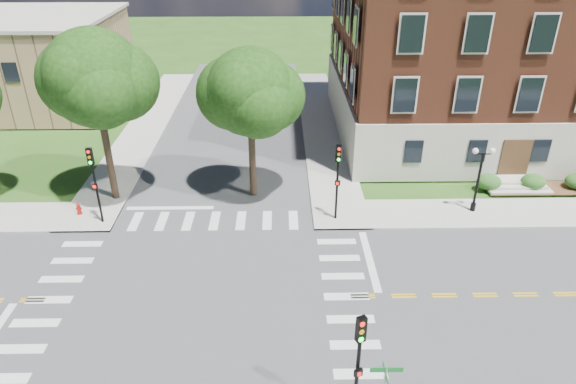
{
  "coord_description": "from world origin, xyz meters",
  "views": [
    {
      "loc": [
        4.01,
        -19.53,
        16.31
      ],
      "look_at": [
        4.43,
        4.89,
        3.2
      ],
      "focal_mm": 32.0,
      "sensor_mm": 36.0,
      "label": 1
    }
  ],
  "objects_px": {
    "traffic_signal_se": "(359,357)",
    "twin_lamp_west": "(479,176)",
    "fire_hydrant": "(79,209)",
    "traffic_signal_nw": "(94,176)",
    "traffic_signal_ne": "(338,173)"
  },
  "relations": [
    {
      "from": "twin_lamp_west",
      "to": "fire_hydrant",
      "type": "relative_size",
      "value": 5.64
    },
    {
      "from": "traffic_signal_nw",
      "to": "fire_hydrant",
      "type": "height_order",
      "value": "traffic_signal_nw"
    },
    {
      "from": "traffic_signal_nw",
      "to": "twin_lamp_west",
      "type": "bearing_deg",
      "value": 2.43
    },
    {
      "from": "traffic_signal_se",
      "to": "traffic_signal_ne",
      "type": "bearing_deg",
      "value": 87.0
    },
    {
      "from": "twin_lamp_west",
      "to": "fire_hydrant",
      "type": "bearing_deg",
      "value": -179.95
    },
    {
      "from": "traffic_signal_nw",
      "to": "twin_lamp_west",
      "type": "distance_m",
      "value": 22.78
    },
    {
      "from": "traffic_signal_se",
      "to": "fire_hydrant",
      "type": "xyz_separation_m",
      "value": [
        -15.03,
        14.93,
        -2.72
      ]
    },
    {
      "from": "traffic_signal_se",
      "to": "twin_lamp_west",
      "type": "height_order",
      "value": "traffic_signal_se"
    },
    {
      "from": "traffic_signal_ne",
      "to": "fire_hydrant",
      "type": "relative_size",
      "value": 6.4
    },
    {
      "from": "traffic_signal_se",
      "to": "fire_hydrant",
      "type": "height_order",
      "value": "traffic_signal_se"
    },
    {
      "from": "traffic_signal_nw",
      "to": "fire_hydrant",
      "type": "distance_m",
      "value": 3.34
    },
    {
      "from": "traffic_signal_ne",
      "to": "traffic_signal_se",
      "type": "bearing_deg",
      "value": -93.0
    },
    {
      "from": "traffic_signal_se",
      "to": "traffic_signal_nw",
      "type": "xyz_separation_m",
      "value": [
        -13.33,
        13.98,
        0.0
      ]
    },
    {
      "from": "traffic_signal_se",
      "to": "traffic_signal_ne",
      "type": "height_order",
      "value": "same"
    },
    {
      "from": "twin_lamp_west",
      "to": "fire_hydrant",
      "type": "xyz_separation_m",
      "value": [
        -24.44,
        -0.02,
        -2.06
      ]
    }
  ]
}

